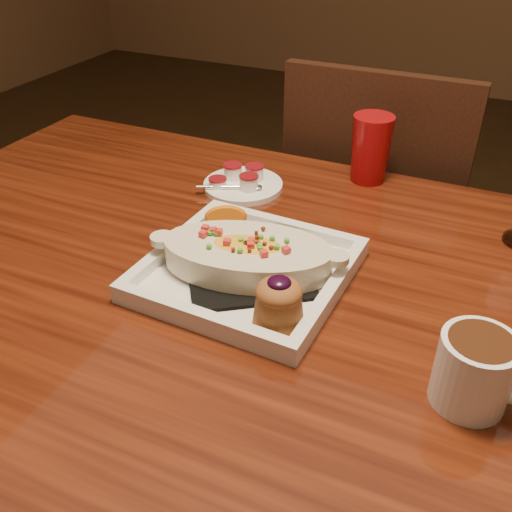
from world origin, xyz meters
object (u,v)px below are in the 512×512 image
at_px(table, 278,339).
at_px(coffee_mug, 477,369).
at_px(chair_far, 374,229).
at_px(plate, 249,264).
at_px(red_tumbler, 371,149).
at_px(saucer, 243,183).

distance_m(table, coffee_mug, 0.33).
bearing_deg(chair_far, coffee_mug, 110.64).
bearing_deg(plate, table, 2.91).
bearing_deg(red_tumbler, table, -92.64).
relative_size(table, coffee_mug, 12.59).
relative_size(chair_far, coffee_mug, 7.81).
relative_size(plate, saucer, 1.93).
distance_m(chair_far, red_tumbler, 0.38).
xyz_separation_m(table, saucer, (-0.19, 0.26, 0.11)).
bearing_deg(plate, coffee_mug, -15.39).
bearing_deg(coffee_mug, table, 156.83).
bearing_deg(saucer, coffee_mug, -38.51).
distance_m(table, chair_far, 0.65).
height_order(table, saucer, saucer).
xyz_separation_m(table, coffee_mug, (0.28, -0.10, 0.15)).
bearing_deg(saucer, plate, -62.26).
xyz_separation_m(plate, saucer, (-0.14, 0.27, -0.02)).
distance_m(table, plate, 0.14).
height_order(table, red_tumbler, red_tumbler).
xyz_separation_m(plate, red_tumbler, (0.07, 0.40, 0.03)).
distance_m(coffee_mug, saucer, 0.59).
xyz_separation_m(chair_far, coffee_mug, (0.28, -0.73, 0.29)).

